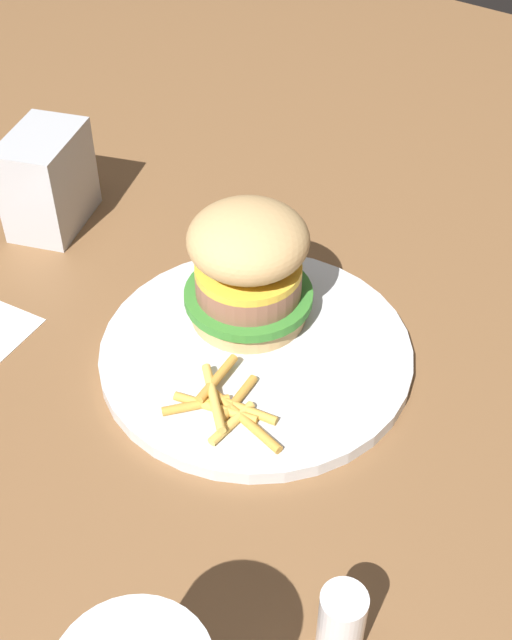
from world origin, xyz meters
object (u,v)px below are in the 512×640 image
sandwich (248,266)px  salt_shaker (341,623)px  fries_pile (225,405)px  napkin_dispenser (48,180)px  plate (256,352)px

sandwich → salt_shaker: (-0.21, 0.20, -0.04)m
fries_pile → napkin_dispenser: size_ratio=1.01×
napkin_dispenser → sandwich: bearing=-112.6°
fries_pile → sandwich: bearing=-63.0°
plate → sandwich: (0.03, -0.03, 0.06)m
plate → fries_pile: size_ratio=2.66×
fries_pile → napkin_dispenser: bearing=-19.9°
plate → fries_pile: fries_pile is taller
salt_shaker → sandwich: bearing=-43.0°
plate → salt_shaker: (-0.18, 0.17, 0.02)m
sandwich → salt_shaker: bearing=137.0°
plate → salt_shaker: salt_shaker is taller
fries_pile → salt_shaker: bearing=148.2°
plate → sandwich: size_ratio=2.37×
salt_shaker → fries_pile: bearing=-31.8°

